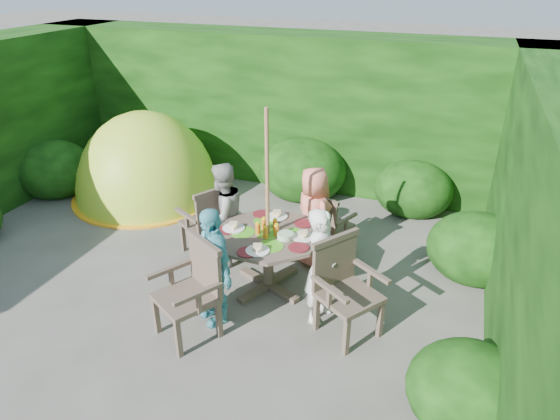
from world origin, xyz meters
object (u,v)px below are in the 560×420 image
(child_right, at_px, (322,266))
(dome_tent, at_px, (149,195))
(garden_chair_back, at_px, (328,223))
(patio_table, at_px, (268,242))
(child_left, at_px, (223,215))
(parasol_pole, at_px, (268,205))
(garden_chair_left, at_px, (208,220))
(garden_chair_front, at_px, (193,288))
(child_front, at_px, (214,266))
(child_back, at_px, (313,217))
(garden_chair_right, at_px, (344,286))

(child_right, xyz_separation_m, dome_tent, (-3.59, 2.08, -0.66))
(garden_chair_back, bearing_deg, dome_tent, 9.70)
(patio_table, bearing_deg, child_left, 156.25)
(parasol_pole, height_order, garden_chair_left, parasol_pole)
(garden_chair_back, xyz_separation_m, dome_tent, (-3.31, 0.75, -0.45))
(garden_chair_left, height_order, garden_chair_front, garden_chair_front)
(child_right, bearing_deg, parasol_pole, 75.97)
(patio_table, relative_size, garden_chair_left, 1.75)
(garden_chair_left, bearing_deg, dome_tent, -96.55)
(garden_chair_front, relative_size, child_right, 0.77)
(garden_chair_left, xyz_separation_m, dome_tent, (-1.85, 1.33, -0.51))
(garden_chair_front, distance_m, child_right, 1.35)
(garden_chair_left, bearing_deg, garden_chair_back, 140.63)
(patio_table, relative_size, child_front, 1.26)
(child_left, bearing_deg, garden_chair_front, 34.05)
(patio_table, height_order, dome_tent, dome_tent)
(patio_table, relative_size, child_back, 1.29)
(parasol_pole, height_order, child_front, parasol_pole)
(garden_chair_back, bearing_deg, patio_table, 88.80)
(child_back, bearing_deg, child_left, 61.67)
(child_left, bearing_deg, dome_tent, -102.82)
(child_left, height_order, child_back, child_left)
(parasol_pole, xyz_separation_m, child_left, (-0.73, 0.32, -0.42))
(parasol_pole, relative_size, garden_chair_back, 2.62)
(patio_table, height_order, child_right, child_right)
(garden_chair_front, bearing_deg, garden_chair_left, 142.33)
(patio_table, height_order, garden_chair_back, patio_table)
(garden_chair_right, relative_size, child_left, 0.74)
(patio_table, xyz_separation_m, child_right, (0.73, -0.32, 0.03))
(garden_chair_back, distance_m, child_left, 1.39)
(garden_chair_front, xyz_separation_m, child_back, (0.75, 1.73, 0.11))
(dome_tent, bearing_deg, parasol_pole, -14.02)
(garden_chair_right, xyz_separation_m, child_right, (-0.27, 0.10, 0.12))
(garden_chair_front, xyz_separation_m, child_left, (-0.30, 1.33, 0.14))
(child_left, bearing_deg, parasol_pole, 87.43)
(garden_chair_front, height_order, dome_tent, dome_tent)
(garden_chair_right, xyz_separation_m, child_back, (-0.68, 1.16, 0.12))
(patio_table, xyz_separation_m, garden_chair_left, (-1.01, 0.44, -0.11))
(garden_chair_front, bearing_deg, patio_table, 97.06)
(parasol_pole, bearing_deg, garden_chair_front, -113.27)
(garden_chair_right, height_order, child_front, child_front)
(garden_chair_front, distance_m, child_left, 1.37)
(garden_chair_right, bearing_deg, patio_table, 101.64)
(garden_chair_back, bearing_deg, garden_chair_right, 133.71)
(garden_chair_front, bearing_deg, child_right, 60.84)
(child_right, bearing_deg, dome_tent, 69.65)
(garden_chair_back, xyz_separation_m, child_right, (0.28, -1.33, 0.21))
(garden_chair_front, bearing_deg, child_front, 98.81)
(garden_chair_left, xyz_separation_m, garden_chair_back, (1.45, 0.58, -0.06))
(parasol_pole, xyz_separation_m, garden_chair_left, (-1.00, 0.44, -0.59))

